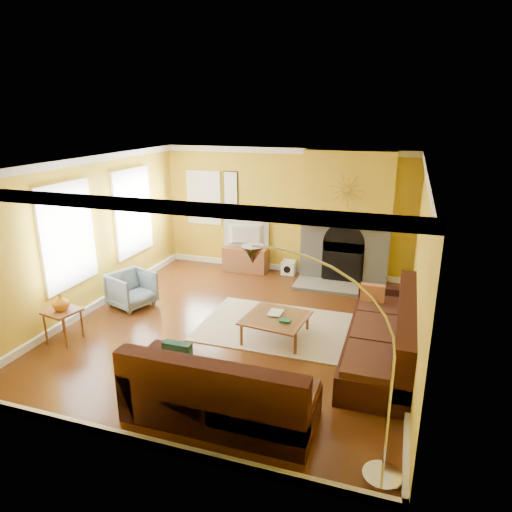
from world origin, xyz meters
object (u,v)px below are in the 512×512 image
(coffee_table, at_px, (276,327))
(sectional_sofa, at_px, (294,333))
(armchair, at_px, (132,289))
(arc_lamp, at_px, (325,368))
(media_console, at_px, (246,259))
(side_table, at_px, (64,325))

(coffee_table, bearing_deg, sectional_sofa, -54.25)
(armchair, xyz_separation_m, arc_lamp, (4.02, -2.84, 0.80))
(armchair, bearing_deg, sectional_sofa, -86.96)
(armchair, relative_size, arc_lamp, 0.32)
(arc_lamp, bearing_deg, media_console, 116.73)
(sectional_sofa, height_order, arc_lamp, arc_lamp)
(coffee_table, distance_m, media_console, 3.25)
(coffee_table, xyz_separation_m, arc_lamp, (1.18, -2.48, 0.94))
(arc_lamp, bearing_deg, side_table, 162.33)
(sectional_sofa, relative_size, armchair, 5.41)
(side_table, bearing_deg, armchair, 79.78)
(coffee_table, xyz_separation_m, side_table, (-3.11, -1.11, 0.07))
(side_table, relative_size, arc_lamp, 0.23)
(media_console, xyz_separation_m, arc_lamp, (2.70, -5.35, 0.85))
(sectional_sofa, xyz_separation_m, media_console, (-1.96, 3.49, -0.18))
(sectional_sofa, height_order, side_table, sectional_sofa)
(sectional_sofa, distance_m, arc_lamp, 2.12)
(side_table, bearing_deg, media_console, 68.25)
(coffee_table, relative_size, side_table, 1.83)
(armchair, distance_m, arc_lamp, 4.99)
(media_console, distance_m, side_table, 4.29)
(sectional_sofa, relative_size, media_console, 3.91)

